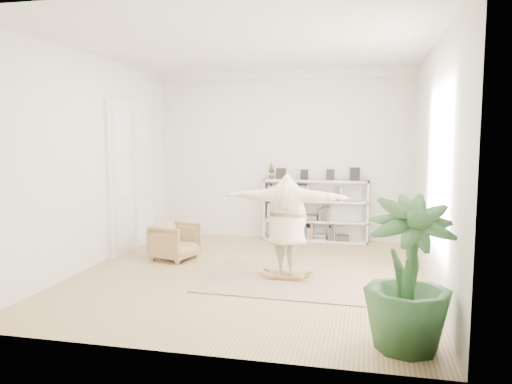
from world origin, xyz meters
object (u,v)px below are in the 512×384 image
armchair (175,241)px  bookshelf (315,211)px  houseplant (408,274)px  person (287,221)px  rocker_board (287,275)px

armchair → bookshelf: bearing=-30.6°
bookshelf → houseplant: 5.42m
person → bookshelf: bearing=-90.6°
bookshelf → houseplant: bearing=-73.9°
person → houseplant: (1.63, -2.24, -0.11)m
rocker_board → person: bearing=174.7°
armchair → rocker_board: 2.33m
bookshelf → armchair: (-2.30, -2.15, -0.30)m
houseplant → rocker_board: bearing=126.1°
bookshelf → person: 2.98m
armchair → houseplant: 4.90m
rocker_board → houseplant: houseplant is taller
bookshelf → rocker_board: 3.02m
bookshelf → rocker_board: bearing=-92.4°
bookshelf → person: bearing=-92.4°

